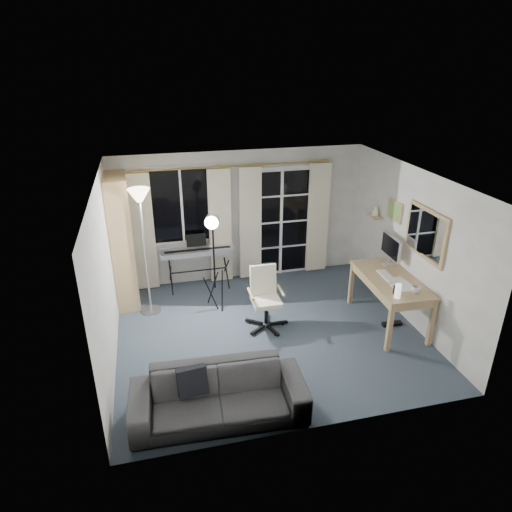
{
  "coord_description": "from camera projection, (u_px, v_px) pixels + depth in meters",
  "views": [
    {
      "loc": [
        -1.59,
        -5.69,
        3.92
      ],
      "look_at": [
        -0.12,
        0.35,
        1.14
      ],
      "focal_mm": 32.0,
      "sensor_mm": 36.0,
      "label": 1
    }
  ],
  "objects": [
    {
      "name": "wall_shelf",
      "position": [
        375.0,
        213.0,
        7.81
      ],
      "size": [
        0.16,
        0.3,
        0.18
      ],
      "color": "tan",
      "rests_on": "floor"
    },
    {
      "name": "framed_print",
      "position": [
        395.0,
        211.0,
        7.3
      ],
      "size": [
        0.03,
        0.42,
        0.32
      ],
      "color": "tan",
      "rests_on": "floor"
    },
    {
      "name": "wall_mirror",
      "position": [
        426.0,
        234.0,
        6.53
      ],
      "size": [
        0.04,
        0.94,
        0.74
      ],
      "color": "tan",
      "rests_on": "floor"
    },
    {
      "name": "sofa",
      "position": [
        218.0,
        388.0,
        5.23
      ],
      "size": [
        2.05,
        0.69,
        0.79
      ],
      "rotation": [
        0.0,
        0.0,
        -0.05
      ],
      "color": "#2B2B2D",
      "rests_on": "floor"
    },
    {
      "name": "window",
      "position": [
        182.0,
        205.0,
        7.9
      ],
      "size": [
        1.2,
        0.08,
        1.4
      ],
      "color": "white",
      "rests_on": "floor"
    },
    {
      "name": "bookshelf",
      "position": [
        120.0,
        243.0,
        7.52
      ],
      "size": [
        0.4,
        1.04,
        2.2
      ],
      "rotation": [
        0.0,
        0.0,
        0.05
      ],
      "color": "tan",
      "rests_on": "floor"
    },
    {
      "name": "desk",
      "position": [
        391.0,
        284.0,
        6.97
      ],
      "size": [
        0.79,
        1.5,
        0.79
      ],
      "rotation": [
        0.0,
        0.0,
        -0.04
      ],
      "color": "#A58255",
      "rests_on": "floor"
    },
    {
      "name": "mug",
      "position": [
        416.0,
        289.0,
        6.48
      ],
      "size": [
        0.13,
        0.11,
        0.13
      ],
      "primitive_type": "imported",
      "rotation": [
        0.0,
        0.0,
        -0.04
      ],
      "color": "silver",
      "rests_on": "desk"
    },
    {
      "name": "french_door",
      "position": [
        281.0,
        223.0,
        8.48
      ],
      "size": [
        1.32,
        0.09,
        2.11
      ],
      "color": "white",
      "rests_on": "floor"
    },
    {
      "name": "studio_light",
      "position": [
        213.0,
        233.0,
        7.06
      ],
      "size": [
        0.36,
        0.37,
        1.71
      ],
      "rotation": [
        0.0,
        0.0,
        -0.27
      ],
      "color": "black",
      "rests_on": "floor"
    },
    {
      "name": "torchiere_lamp",
      "position": [
        141.0,
        215.0,
        6.87
      ],
      "size": [
        0.33,
        0.33,
        2.09
      ],
      "rotation": [
        0.0,
        0.0,
        -0.01
      ],
      "color": "#B2B2B7",
      "rests_on": "floor"
    },
    {
      "name": "desk_clutter",
      "position": [
        394.0,
        296.0,
        6.77
      ],
      "size": [
        0.48,
        0.89,
        1.0
      ],
      "rotation": [
        0.0,
        0.0,
        -0.04
      ],
      "color": "white",
      "rests_on": "desk"
    },
    {
      "name": "monitor",
      "position": [
        391.0,
        248.0,
        7.25
      ],
      "size": [
        0.19,
        0.57,
        0.49
      ],
      "rotation": [
        0.0,
        0.0,
        -0.04
      ],
      "color": "silver",
      "rests_on": "desk"
    },
    {
      "name": "keyboard_piano",
      "position": [
        198.0,
        252.0,
        8.02
      ],
      "size": [
        1.29,
        0.63,
        0.94
      ],
      "rotation": [
        0.0,
        0.0,
        0.01
      ],
      "color": "black",
      "rests_on": "floor"
    },
    {
      "name": "office_chair",
      "position": [
        264.0,
        291.0,
        6.99
      ],
      "size": [
        0.65,
        0.68,
        0.97
      ],
      "rotation": [
        0.0,
        0.0,
        -0.01
      ],
      "color": "black",
      "rests_on": "floor"
    },
    {
      "name": "floor",
      "position": [
        269.0,
        333.0,
        6.99
      ],
      "size": [
        4.5,
        4.0,
        0.02
      ],
      "primitive_type": "cube",
      "color": "#3A4755",
      "rests_on": "ground"
    },
    {
      "name": "curtains",
      "position": [
        235.0,
        225.0,
        8.18
      ],
      "size": [
        3.6,
        0.07,
        2.13
      ],
      "color": "gold",
      "rests_on": "floor"
    }
  ]
}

